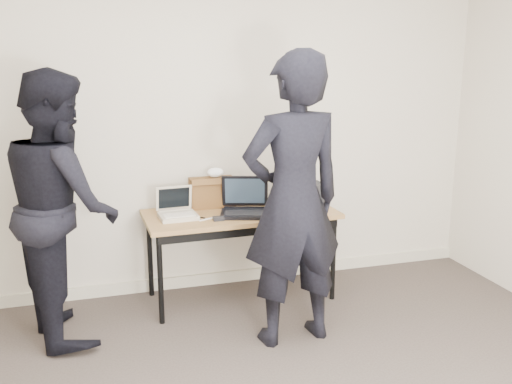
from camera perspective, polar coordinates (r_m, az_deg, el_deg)
name	(u,v)px	position (r m, az deg, el deg)	size (l,w,h in m)	color
room	(336,188)	(2.58, 8.03, 0.41)	(4.60, 4.60, 2.80)	#3F3530
desk	(241,220)	(4.50, -1.50, -2.78)	(1.52, 0.70, 0.72)	olive
laptop_beige	(177,212)	(4.38, -7.90, -1.95)	(0.30, 0.29, 0.23)	#BCAF96
laptop_center	(245,205)	(4.44, -1.16, -1.35)	(0.45, 0.44, 0.28)	black
laptop_right	(297,196)	(4.81, 4.07, -0.40)	(0.32, 0.31, 0.21)	black
leather_satchel	(212,192)	(4.63, -4.40, 0.03)	(0.36, 0.18, 0.25)	brown
tissue	(215,172)	(4.60, -4.08, 1.96)	(0.13, 0.10, 0.08)	white
equipment_box	(307,192)	(4.83, 5.12, -0.02)	(0.26, 0.22, 0.15)	black
power_brick	(218,219)	(4.27, -3.77, -2.67)	(0.08, 0.05, 0.03)	black
cables	(236,212)	(4.47, -2.03, -2.05)	(0.99, 0.41, 0.01)	black
person_typist	(293,202)	(3.77, 3.74, -0.96)	(0.72, 0.47, 1.97)	black
person_observer	(62,206)	(4.11, -18.87, -1.30)	(0.90, 0.70, 1.85)	black
baseboard	(224,277)	(5.00, -3.18, -8.49)	(4.50, 0.03, 0.10)	#BDB59C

